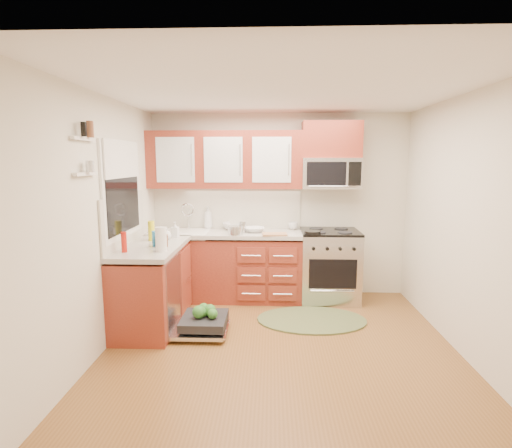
{
  "coord_description": "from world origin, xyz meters",
  "views": [
    {
      "loc": [
        -0.09,
        -3.8,
        1.86
      ],
      "look_at": [
        -0.28,
        0.85,
        1.12
      ],
      "focal_mm": 28.0,
      "sensor_mm": 36.0,
      "label": 1
    }
  ],
  "objects_px": {
    "range": "(329,266)",
    "cutting_board": "(275,234)",
    "skillet": "(312,232)",
    "bowl_a": "(255,230)",
    "microwave": "(331,173)",
    "dishwasher": "(201,324)",
    "sink": "(186,241)",
    "rug": "(312,320)",
    "bowl_b": "(234,226)",
    "cup": "(293,226)",
    "upper_cabinets": "(225,160)",
    "stock_pot": "(235,230)",
    "paper_towel_roll": "(161,239)"
  },
  "relations": [
    {
      "from": "sink",
      "to": "rug",
      "type": "bearing_deg",
      "value": -24.03
    },
    {
      "from": "sink",
      "to": "rug",
      "type": "relative_size",
      "value": 0.48
    },
    {
      "from": "dishwasher",
      "to": "bowl_a",
      "type": "bearing_deg",
      "value": 64.43
    },
    {
      "from": "skillet",
      "to": "stock_pot",
      "type": "xyz_separation_m",
      "value": [
        -0.98,
        0.04,
        0.01
      ]
    },
    {
      "from": "upper_cabinets",
      "to": "skillet",
      "type": "distance_m",
      "value": 1.51
    },
    {
      "from": "sink",
      "to": "upper_cabinets",
      "type": "bearing_deg",
      "value": 16.45
    },
    {
      "from": "range",
      "to": "microwave",
      "type": "bearing_deg",
      "value": 90.0
    },
    {
      "from": "dishwasher",
      "to": "stock_pot",
      "type": "bearing_deg",
      "value": 71.99
    },
    {
      "from": "dishwasher",
      "to": "rug",
      "type": "distance_m",
      "value": 1.31
    },
    {
      "from": "range",
      "to": "cutting_board",
      "type": "relative_size",
      "value": 3.06
    },
    {
      "from": "range",
      "to": "paper_towel_roll",
      "type": "distance_m",
      "value": 2.33
    },
    {
      "from": "sink",
      "to": "stock_pot",
      "type": "bearing_deg",
      "value": -16.18
    },
    {
      "from": "upper_cabinets",
      "to": "cup",
      "type": "height_order",
      "value": "upper_cabinets"
    },
    {
      "from": "stock_pot",
      "to": "bowl_a",
      "type": "distance_m",
      "value": 0.32
    },
    {
      "from": "bowl_b",
      "to": "dishwasher",
      "type": "bearing_deg",
      "value": -100.74
    },
    {
      "from": "cup",
      "to": "upper_cabinets",
      "type": "bearing_deg",
      "value": -175.36
    },
    {
      "from": "sink",
      "to": "bowl_a",
      "type": "height_order",
      "value": "bowl_a"
    },
    {
      "from": "rug",
      "to": "cup",
      "type": "relative_size",
      "value": 9.81
    },
    {
      "from": "upper_cabinets",
      "to": "sink",
      "type": "xyz_separation_m",
      "value": [
        -0.52,
        -0.16,
        -1.07
      ]
    },
    {
      "from": "range",
      "to": "cutting_board",
      "type": "bearing_deg",
      "value": -164.07
    },
    {
      "from": "cutting_board",
      "to": "rug",
      "type": "bearing_deg",
      "value": -50.27
    },
    {
      "from": "sink",
      "to": "bowl_b",
      "type": "distance_m",
      "value": 0.68
    },
    {
      "from": "skillet",
      "to": "bowl_a",
      "type": "relative_size",
      "value": 0.79
    },
    {
      "from": "upper_cabinets",
      "to": "range",
      "type": "height_order",
      "value": "upper_cabinets"
    },
    {
      "from": "microwave",
      "to": "skillet",
      "type": "relative_size",
      "value": 3.63
    },
    {
      "from": "microwave",
      "to": "cutting_board",
      "type": "relative_size",
      "value": 2.45
    },
    {
      "from": "rug",
      "to": "paper_towel_roll",
      "type": "distance_m",
      "value": 1.99
    },
    {
      "from": "dishwasher",
      "to": "paper_towel_roll",
      "type": "distance_m",
      "value": 1.03
    },
    {
      "from": "dishwasher",
      "to": "microwave",
      "type": "bearing_deg",
      "value": 39.07
    },
    {
      "from": "upper_cabinets",
      "to": "stock_pot",
      "type": "xyz_separation_m",
      "value": [
        0.16,
        -0.35,
        -0.89
      ]
    },
    {
      "from": "stock_pot",
      "to": "bowl_a",
      "type": "xyz_separation_m",
      "value": [
        0.24,
        0.2,
        -0.02
      ]
    },
    {
      "from": "microwave",
      "to": "cutting_board",
      "type": "bearing_deg",
      "value": -155.84
    },
    {
      "from": "cutting_board",
      "to": "sink",
      "type": "bearing_deg",
      "value": 170.49
    },
    {
      "from": "dishwasher",
      "to": "paper_towel_roll",
      "type": "relative_size",
      "value": 2.75
    },
    {
      "from": "range",
      "to": "microwave",
      "type": "height_order",
      "value": "microwave"
    },
    {
      "from": "range",
      "to": "stock_pot",
      "type": "relative_size",
      "value": 4.98
    },
    {
      "from": "bowl_a",
      "to": "cup",
      "type": "xyz_separation_m",
      "value": [
        0.52,
        0.23,
        0.02
      ]
    },
    {
      "from": "sink",
      "to": "rug",
      "type": "distance_m",
      "value": 1.96
    },
    {
      "from": "microwave",
      "to": "bowl_b",
      "type": "xyz_separation_m",
      "value": [
        -1.29,
        0.05,
        -0.73
      ]
    },
    {
      "from": "bowl_a",
      "to": "range",
      "type": "bearing_deg",
      "value": 0.3
    },
    {
      "from": "rug",
      "to": "skillet",
      "type": "distance_m",
      "value": 1.08
    },
    {
      "from": "sink",
      "to": "range",
      "type": "bearing_deg",
      "value": 0.3
    },
    {
      "from": "dishwasher",
      "to": "sink",
      "type": "bearing_deg",
      "value": 109.2
    },
    {
      "from": "skillet",
      "to": "cutting_board",
      "type": "height_order",
      "value": "skillet"
    },
    {
      "from": "cutting_board",
      "to": "dishwasher",
      "type": "bearing_deg",
      "value": -131.17
    },
    {
      "from": "skillet",
      "to": "cutting_board",
      "type": "xyz_separation_m",
      "value": [
        -0.47,
        0.04,
        -0.03
      ]
    },
    {
      "from": "paper_towel_roll",
      "to": "rug",
      "type": "bearing_deg",
      "value": 15.02
    },
    {
      "from": "rug",
      "to": "cutting_board",
      "type": "bearing_deg",
      "value": 129.73
    },
    {
      "from": "skillet",
      "to": "bowl_a",
      "type": "distance_m",
      "value": 0.78
    },
    {
      "from": "rug",
      "to": "upper_cabinets",
      "type": "bearing_deg",
      "value": 141.45
    }
  ]
}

